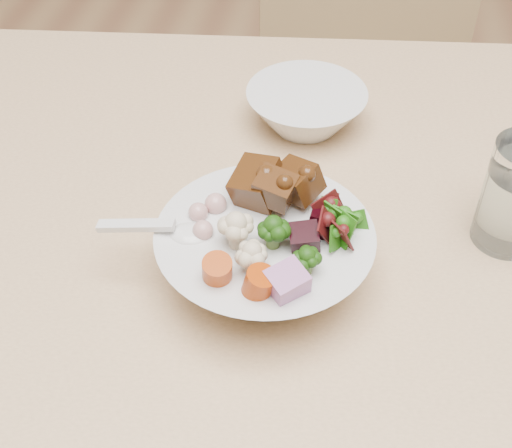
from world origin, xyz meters
name	(u,v)px	position (x,y,z in m)	size (l,w,h in m)	color
chair_far	(368,114)	(-0.08, 0.79, 0.47)	(0.45, 0.45, 0.83)	tan
food_bowl	(266,252)	(-0.18, 0.15, 0.75)	(0.19, 0.19, 0.10)	silver
soup_spoon	(175,233)	(-0.26, 0.14, 0.77)	(0.10, 0.03, 0.02)	silver
side_bowl	(306,109)	(-0.17, 0.39, 0.74)	(0.14, 0.14, 0.05)	silver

